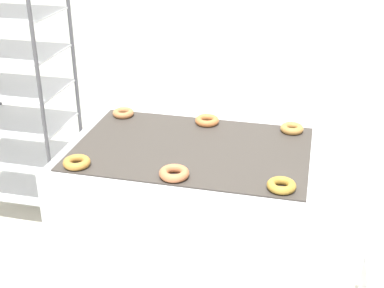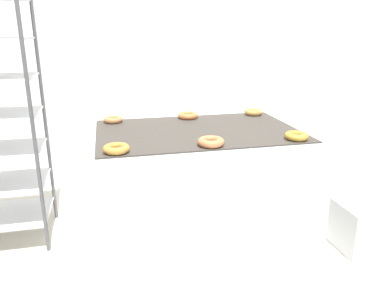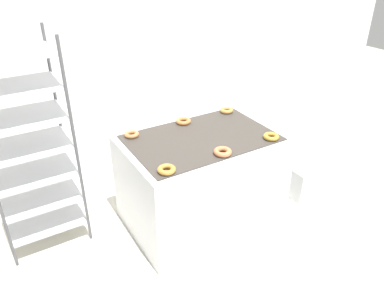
{
  "view_description": "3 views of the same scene",
  "coord_description": "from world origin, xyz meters",
  "px_view_note": "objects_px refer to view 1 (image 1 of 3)",
  "views": [
    {
      "loc": [
        0.57,
        -1.7,
        2.05
      ],
      "look_at": [
        0.0,
        0.69,
        0.86
      ],
      "focal_mm": 50.0,
      "sensor_mm": 36.0,
      "label": 1
    },
    {
      "loc": [
        -0.52,
        -1.42,
        1.42
      ],
      "look_at": [
        0.0,
        0.84,
        0.71
      ],
      "focal_mm": 35.0,
      "sensor_mm": 36.0,
      "label": 2
    },
    {
      "loc": [
        -1.48,
        -1.64,
        2.27
      ],
      "look_at": [
        0.0,
        0.84,
        0.71
      ],
      "focal_mm": 35.0,
      "sensor_mm": 36.0,
      "label": 3
    }
  ],
  "objects_px": {
    "baking_rack_cart": "(17,88)",
    "fryer_machine": "(192,216)",
    "donut_far_center": "(207,120)",
    "donut_near_center": "(174,173)",
    "donut_far_right": "(292,128)",
    "donut_near_left": "(77,162)",
    "donut_near_right": "(281,185)",
    "donut_far_left": "(123,113)"
  },
  "relations": [
    {
      "from": "donut_near_left",
      "to": "donut_far_center",
      "type": "relative_size",
      "value": 0.97
    },
    {
      "from": "donut_far_right",
      "to": "donut_near_center",
      "type": "bearing_deg",
      "value": -127.65
    },
    {
      "from": "donut_near_center",
      "to": "donut_far_right",
      "type": "relative_size",
      "value": 1.12
    },
    {
      "from": "donut_near_left",
      "to": "donut_near_right",
      "type": "bearing_deg",
      "value": 0.5
    },
    {
      "from": "baking_rack_cart",
      "to": "donut_far_right",
      "type": "distance_m",
      "value": 1.76
    },
    {
      "from": "donut_far_left",
      "to": "donut_near_left",
      "type": "bearing_deg",
      "value": -90.25
    },
    {
      "from": "baking_rack_cart",
      "to": "donut_far_center",
      "type": "height_order",
      "value": "baking_rack_cart"
    },
    {
      "from": "donut_near_right",
      "to": "donut_far_right",
      "type": "relative_size",
      "value": 1.04
    },
    {
      "from": "donut_near_center",
      "to": "donut_far_left",
      "type": "relative_size",
      "value": 1.14
    },
    {
      "from": "donut_near_left",
      "to": "donut_far_right",
      "type": "distance_m",
      "value": 1.17
    },
    {
      "from": "fryer_machine",
      "to": "donut_near_center",
      "type": "height_order",
      "value": "donut_near_center"
    },
    {
      "from": "baking_rack_cart",
      "to": "donut_far_right",
      "type": "relative_size",
      "value": 13.87
    },
    {
      "from": "donut_near_right",
      "to": "donut_far_left",
      "type": "height_order",
      "value": "donut_near_right"
    },
    {
      "from": "baking_rack_cart",
      "to": "donut_near_right",
      "type": "relative_size",
      "value": 13.35
    },
    {
      "from": "fryer_machine",
      "to": "baking_rack_cart",
      "type": "distance_m",
      "value": 1.43
    },
    {
      "from": "donut_near_center",
      "to": "baking_rack_cart",
      "type": "bearing_deg",
      "value": 147.56
    },
    {
      "from": "baking_rack_cart",
      "to": "donut_near_right",
      "type": "distance_m",
      "value": 1.92
    },
    {
      "from": "donut_far_left",
      "to": "baking_rack_cart",
      "type": "bearing_deg",
      "value": 167.96
    },
    {
      "from": "donut_near_left",
      "to": "donut_far_center",
      "type": "xyz_separation_m",
      "value": [
        0.5,
        0.64,
        -0.0
      ]
    },
    {
      "from": "fryer_machine",
      "to": "donut_far_center",
      "type": "height_order",
      "value": "donut_far_center"
    },
    {
      "from": "donut_near_left",
      "to": "donut_near_right",
      "type": "distance_m",
      "value": 0.97
    },
    {
      "from": "fryer_machine",
      "to": "donut_near_center",
      "type": "xyz_separation_m",
      "value": [
        -0.01,
        -0.32,
        0.44
      ]
    },
    {
      "from": "fryer_machine",
      "to": "donut_near_center",
      "type": "distance_m",
      "value": 0.54
    },
    {
      "from": "donut_near_left",
      "to": "donut_far_left",
      "type": "xyz_separation_m",
      "value": [
        0.0,
        0.64,
        -0.0
      ]
    },
    {
      "from": "donut_near_left",
      "to": "baking_rack_cart",
      "type": "bearing_deg",
      "value": 134.02
    },
    {
      "from": "donut_near_center",
      "to": "donut_far_left",
      "type": "height_order",
      "value": "donut_near_center"
    },
    {
      "from": "donut_far_left",
      "to": "donut_far_right",
      "type": "distance_m",
      "value": 0.97
    },
    {
      "from": "donut_near_right",
      "to": "donut_far_right",
      "type": "distance_m",
      "value": 0.63
    },
    {
      "from": "donut_far_center",
      "to": "donut_near_left",
      "type": "bearing_deg",
      "value": -128.04
    },
    {
      "from": "donut_far_left",
      "to": "donut_far_center",
      "type": "distance_m",
      "value": 0.5
    },
    {
      "from": "fryer_machine",
      "to": "donut_near_left",
      "type": "relative_size",
      "value": 9.84
    },
    {
      "from": "donut_far_center",
      "to": "fryer_machine",
      "type": "bearing_deg",
      "value": -91.92
    },
    {
      "from": "fryer_machine",
      "to": "donut_near_left",
      "type": "height_order",
      "value": "donut_near_left"
    },
    {
      "from": "baking_rack_cart",
      "to": "donut_near_center",
      "type": "height_order",
      "value": "baking_rack_cart"
    },
    {
      "from": "donut_near_right",
      "to": "fryer_machine",
      "type": "bearing_deg",
      "value": 146.9
    },
    {
      "from": "fryer_machine",
      "to": "donut_far_left",
      "type": "distance_m",
      "value": 0.73
    },
    {
      "from": "fryer_machine",
      "to": "donut_far_center",
      "type": "relative_size",
      "value": 9.57
    },
    {
      "from": "baking_rack_cart",
      "to": "fryer_machine",
      "type": "bearing_deg",
      "value": -20.77
    },
    {
      "from": "donut_far_left",
      "to": "donut_near_center",
      "type": "bearing_deg",
      "value": -52.88
    },
    {
      "from": "baking_rack_cart",
      "to": "donut_near_right",
      "type": "bearing_deg",
      "value": -24.44
    },
    {
      "from": "fryer_machine",
      "to": "donut_far_center",
      "type": "bearing_deg",
      "value": 88.08
    },
    {
      "from": "donut_near_left",
      "to": "donut_far_center",
      "type": "height_order",
      "value": "same"
    }
  ]
}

